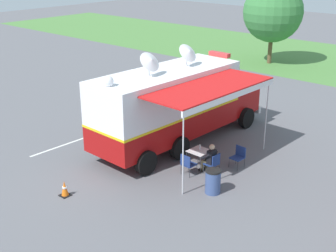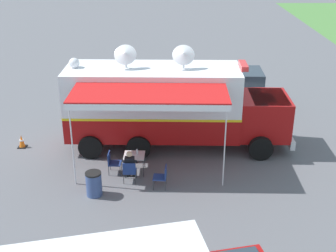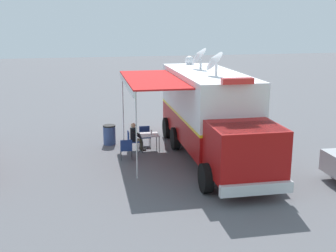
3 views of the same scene
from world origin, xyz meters
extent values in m
plane|color=#5B5B60|center=(0.00, 0.00, 0.00)|extent=(100.00, 100.00, 0.00)
cube|color=silver|center=(-3.59, -2.30, 0.00)|extent=(0.25, 4.80, 0.01)
cube|color=#9E0F0F|center=(0.00, 0.00, 1.15)|extent=(2.69, 7.26, 1.10)
cube|color=white|center=(0.00, 0.00, 2.55)|extent=(2.69, 7.26, 1.70)
cube|color=yellow|center=(0.00, 0.00, 1.70)|extent=(2.71, 7.28, 0.10)
cube|color=#9E0F0F|center=(0.12, 4.65, 1.45)|extent=(2.35, 2.16, 1.70)
cube|color=#28333D|center=(0.13, 4.85, 1.95)|extent=(2.19, 1.53, 0.70)
cube|color=silver|center=(0.15, 5.78, 0.55)|extent=(2.38, 0.26, 0.36)
cylinder|color=black|center=(-1.13, 4.48, 0.50)|extent=(0.33, 1.01, 1.00)
cylinder|color=black|center=(1.37, 4.42, 0.50)|extent=(0.33, 1.01, 1.00)
cylinder|color=black|center=(-1.26, -0.51, 0.50)|extent=(0.33, 1.01, 1.00)
cylinder|color=black|center=(1.24, -0.57, 0.50)|extent=(0.33, 1.01, 1.00)
cylinder|color=black|center=(-1.32, -2.49, 0.50)|extent=(0.33, 1.01, 1.00)
cylinder|color=black|center=(1.18, -2.55, 0.50)|extent=(0.33, 1.01, 1.00)
cube|color=white|center=(0.00, 0.00, 3.45)|extent=(2.69, 7.26, 0.10)
cube|color=red|center=(0.10, 3.70, 3.62)|extent=(1.11, 0.31, 0.20)
cylinder|color=silver|center=(-0.03, -1.08, 3.73)|extent=(0.10, 0.10, 0.45)
cone|color=silver|center=(0.12, -1.08, 4.13)|extent=(0.74, 0.92, 0.81)
cylinder|color=silver|center=(0.03, 1.26, 3.73)|extent=(0.10, 0.10, 0.45)
cone|color=silver|center=(0.18, 1.26, 4.13)|extent=(0.74, 0.92, 0.81)
sphere|color=white|center=(-0.08, -3.20, 3.68)|extent=(0.44, 0.44, 0.44)
cube|color=red|center=(2.35, -0.06, 3.25)|extent=(2.35, 5.82, 0.06)
cube|color=white|center=(3.41, -0.09, 3.11)|extent=(0.23, 5.76, 0.24)
cylinder|color=silver|center=(3.42, 2.64, 1.63)|extent=(0.05, 0.05, 3.25)
cylinder|color=silver|center=(3.28, -2.82, 1.63)|extent=(0.05, 0.05, 3.25)
cube|color=silver|center=(2.38, -0.68, 0.71)|extent=(0.82, 0.82, 0.03)
cylinder|color=#333338|center=(2.02, -0.30, 0.35)|extent=(0.03, 0.03, 0.70)
cylinder|color=#333338|center=(2.76, -0.32, 0.35)|extent=(0.03, 0.03, 0.70)
cylinder|color=#333338|center=(2.00, -1.04, 0.35)|extent=(0.03, 0.03, 0.70)
cylinder|color=#333338|center=(2.74, -1.06, 0.35)|extent=(0.03, 0.03, 0.70)
cylinder|color=silver|center=(2.31, -0.58, 0.83)|extent=(0.07, 0.07, 0.20)
cylinder|color=white|center=(2.31, -0.58, 0.94)|extent=(0.04, 0.04, 0.02)
cube|color=navy|center=(3.08, -0.81, 0.42)|extent=(0.49, 0.49, 0.04)
cube|color=navy|center=(3.30, -0.81, 0.65)|extent=(0.05, 0.48, 0.44)
cylinder|color=#333338|center=(2.85, -1.02, 0.21)|extent=(0.02, 0.02, 0.42)
cylinder|color=#333338|center=(2.86, -0.58, 0.21)|extent=(0.02, 0.02, 0.42)
cylinder|color=#333338|center=(3.29, -1.03, 0.21)|extent=(0.02, 0.02, 0.42)
cylinder|color=#333338|center=(3.30, -0.59, 0.21)|extent=(0.02, 0.02, 0.42)
cube|color=navy|center=(2.45, -1.43, 0.42)|extent=(0.49, 0.49, 0.04)
cube|color=navy|center=(2.44, -1.65, 0.65)|extent=(0.48, 0.05, 0.44)
cylinder|color=#333338|center=(2.24, -1.21, 0.21)|extent=(0.02, 0.02, 0.42)
cylinder|color=#333338|center=(2.68, -1.22, 0.21)|extent=(0.02, 0.02, 0.42)
cylinder|color=#333338|center=(2.22, -1.65, 0.21)|extent=(0.02, 0.02, 0.42)
cylinder|color=#333338|center=(2.66, -1.66, 0.21)|extent=(0.02, 0.02, 0.42)
cube|color=navy|center=(3.53, 0.31, 0.42)|extent=(0.52, 0.52, 0.04)
cube|color=navy|center=(3.55, 0.53, 0.65)|extent=(0.48, 0.08, 0.44)
cylinder|color=#333338|center=(3.73, 0.08, 0.21)|extent=(0.02, 0.02, 0.42)
cylinder|color=#333338|center=(3.30, 0.11, 0.21)|extent=(0.02, 0.02, 0.42)
cylinder|color=#333338|center=(3.77, 0.51, 0.21)|extent=(0.02, 0.02, 0.42)
cylinder|color=#333338|center=(3.33, 0.55, 0.21)|extent=(0.02, 0.02, 0.42)
cube|color=black|center=(3.08, -0.81, 0.72)|extent=(0.25, 0.37, 0.56)
sphere|color=tan|center=(3.08, -0.81, 1.14)|extent=(0.22, 0.22, 0.22)
cylinder|color=black|center=(2.95, -1.03, 0.76)|extent=(0.43, 0.10, 0.34)
cylinder|color=black|center=(2.96, -0.57, 0.76)|extent=(0.43, 0.10, 0.34)
cylinder|color=#383323|center=(2.89, -0.90, 0.44)|extent=(0.38, 0.14, 0.13)
cylinder|color=#383323|center=(2.71, -0.90, 0.21)|extent=(0.11, 0.11, 0.42)
cube|color=black|center=(2.65, -0.90, 0.04)|extent=(0.24, 0.11, 0.07)
cylinder|color=#383323|center=(2.90, -0.70, 0.44)|extent=(0.38, 0.14, 0.13)
cylinder|color=#383323|center=(2.72, -0.70, 0.21)|extent=(0.11, 0.11, 0.42)
cube|color=black|center=(2.66, -0.70, 0.04)|extent=(0.24, 0.11, 0.07)
cylinder|color=#384C7F|center=(4.03, -2.01, 0.42)|extent=(0.56, 0.56, 0.85)
cylinder|color=black|center=(4.03, -2.01, 0.88)|extent=(0.57, 0.57, 0.06)
cube|color=black|center=(0.19, -5.71, 0.01)|extent=(0.36, 0.36, 0.03)
cone|color=orange|center=(0.19, -5.71, 0.31)|extent=(0.26, 0.26, 0.55)
cylinder|color=white|center=(0.19, -5.71, 0.33)|extent=(0.17, 0.17, 0.06)
cube|color=#B2B5BA|center=(-5.17, 4.90, 0.70)|extent=(4.26, 1.96, 0.76)
cube|color=#28333D|center=(-5.32, 4.91, 1.42)|extent=(2.16, 1.68, 0.68)
cylinder|color=black|center=(-3.84, 5.76, 0.32)|extent=(0.65, 0.24, 0.64)
cylinder|color=black|center=(-3.90, 3.96, 0.32)|extent=(0.65, 0.24, 0.64)
cylinder|color=black|center=(-6.44, 5.85, 0.32)|extent=(0.65, 0.24, 0.64)
cylinder|color=black|center=(-6.51, 4.05, 0.32)|extent=(0.65, 0.24, 0.64)
camera|label=1|loc=(12.48, -14.02, 8.23)|focal=48.66mm
camera|label=2|loc=(17.83, 0.53, 8.80)|focal=48.31mm
camera|label=3|loc=(5.48, 17.31, 5.65)|focal=45.95mm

